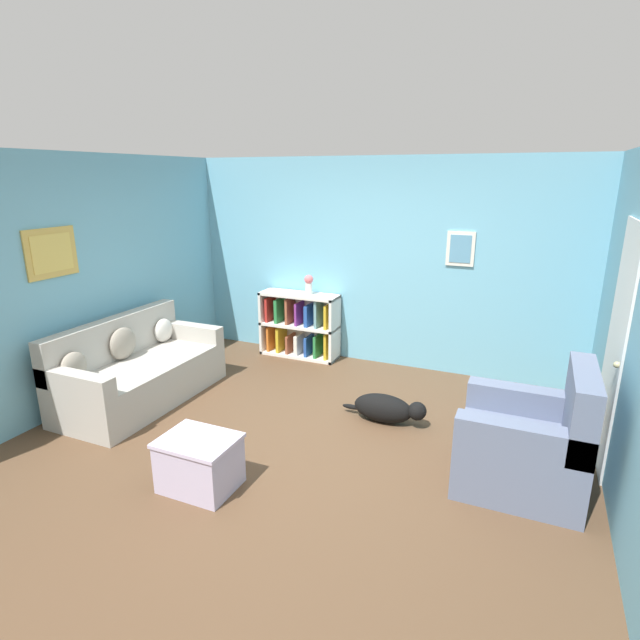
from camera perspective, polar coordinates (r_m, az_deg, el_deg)
ground_plane at (r=4.81m, az=-1.96°, el=-13.36°), size 14.00×14.00×0.00m
wall_back at (r=6.37m, az=6.73°, el=6.44°), size 5.60×0.13×2.60m
wall_left at (r=5.86m, az=-25.28°, el=4.15°), size 0.13×5.00×2.60m
couch at (r=5.79m, az=-20.07°, el=-5.58°), size 0.87×1.84×0.89m
bookshelf at (r=6.73m, az=-2.29°, el=-0.64°), size 1.06×0.35×0.87m
recliner_chair at (r=4.31m, az=22.79°, el=-12.95°), size 0.93×0.87×1.02m
coffee_table at (r=4.15m, az=-13.61°, el=-15.43°), size 0.58×0.46×0.42m
dog at (r=5.07m, az=7.61°, el=-9.99°), size 0.88×0.26×0.29m
vase at (r=6.50m, az=-1.29°, el=4.19°), size 0.12×0.12×0.26m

